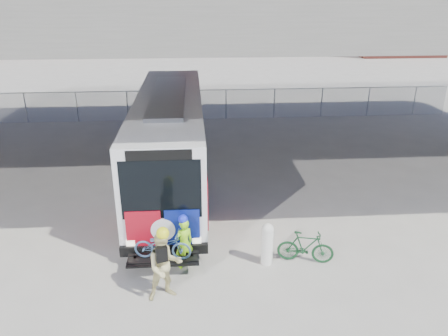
{
  "coord_description": "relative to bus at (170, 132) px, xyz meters",
  "views": [
    {
      "loc": [
        -1.06,
        -14.26,
        7.46
      ],
      "look_at": [
        -0.01,
        0.0,
        1.6
      ],
      "focal_mm": 35.0,
      "sensor_mm": 36.0,
      "label": 1
    }
  ],
  "objects": [
    {
      "name": "bike_parked",
      "position": [
        4.12,
        -6.33,
        -1.62
      ],
      "size": [
        1.7,
        0.84,
        0.99
      ],
      "primitive_type": "imported",
      "rotation": [
        0.0,
        0.0,
        1.33
      ],
      "color": "#154423",
      "rests_on": "ground"
    },
    {
      "name": "overpass",
      "position": [
        2.0,
        1.22,
        4.43
      ],
      "size": [
        40.0,
        16.0,
        7.95
      ],
      "color": "#605E59",
      "rests_on": "ground"
    },
    {
      "name": "bus",
      "position": [
        0.0,
        0.0,
        0.0
      ],
      "size": [
        2.67,
        12.95,
        3.69
      ],
      "color": "silver",
      "rests_on": "ground"
    },
    {
      "name": "cyclist_tan",
      "position": [
        0.12,
        -7.64,
        -1.13
      ],
      "size": [
        1.08,
        0.94,
        2.07
      ],
      "rotation": [
        0.0,
        0.0,
        0.29
      ],
      "color": "#D3C787",
      "rests_on": "ground"
    },
    {
      "name": "brick_buildings",
      "position": [
        3.23,
        45.45,
        3.31
      ],
      "size": [
        54.0,
        22.0,
        12.0
      ],
      "color": "maroon",
      "rests_on": "ground"
    },
    {
      "name": "cyclist_hivis",
      "position": [
        0.59,
        -6.33,
        -1.29
      ],
      "size": [
        0.67,
        0.59,
        1.7
      ],
      "rotation": [
        0.0,
        0.0,
        3.62
      ],
      "color": "#93E818",
      "rests_on": "ground"
    },
    {
      "name": "bollard",
      "position": [
        2.98,
        -6.33,
        -1.41
      ],
      "size": [
        0.34,
        0.34,
        1.31
      ],
      "color": "white",
      "rests_on": "ground"
    },
    {
      "name": "ground",
      "position": [
        2.0,
        -2.78,
        -2.11
      ],
      "size": [
        160.0,
        160.0,
        0.0
      ],
      "primitive_type": "plane",
      "color": "#9E9991",
      "rests_on": "ground"
    },
    {
      "name": "chainlink_fence",
      "position": [
        2.0,
        9.22,
        -0.69
      ],
      "size": [
        30.0,
        0.06,
        30.0
      ],
      "color": "gray",
      "rests_on": "ground"
    }
  ]
}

